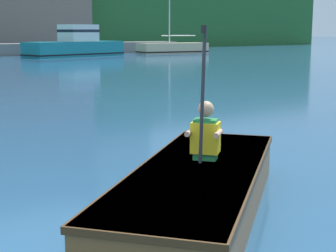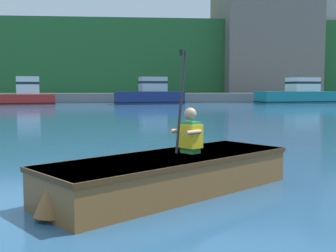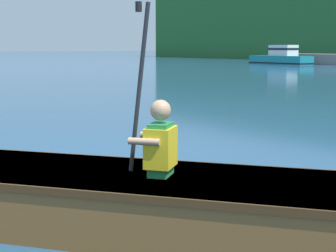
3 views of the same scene
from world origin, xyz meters
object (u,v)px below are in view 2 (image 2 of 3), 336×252
moored_boat_dock_center_near (299,95)px  rowboat_foreground (168,172)px  person_paddler (190,132)px  moored_boat_dock_west_end (26,95)px  moored_boat_dock_west_inner (151,94)px

moored_boat_dock_center_near → rowboat_foreground: moored_boat_dock_center_near is taller
moored_boat_dock_center_near → rowboat_foreground: size_ratio=2.23×
rowboat_foreground → person_paddler: bearing=37.5°
rowboat_foreground → moored_boat_dock_west_end: bearing=106.8°
moored_boat_dock_center_near → person_paddler: (-14.20, -30.92, -0.01)m
rowboat_foreground → person_paddler: 0.64m
moored_boat_dock_west_end → moored_boat_dock_center_near: moored_boat_dock_west_end is taller
moored_boat_dock_west_end → person_paddler: size_ratio=3.61×
moored_boat_dock_west_end → person_paddler: bearing=-72.5°
moored_boat_dock_west_end → rowboat_foreground: size_ratio=1.41×
moored_boat_dock_west_inner → person_paddler: 30.67m
moored_boat_dock_center_near → person_paddler: size_ratio=5.70×
moored_boat_dock_west_end → rowboat_foreground: 31.73m
moored_boat_dock_west_end → moored_boat_dock_west_inner: bearing=2.9°
moored_boat_dock_west_inner → rowboat_foreground: moored_boat_dock_west_inner is taller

